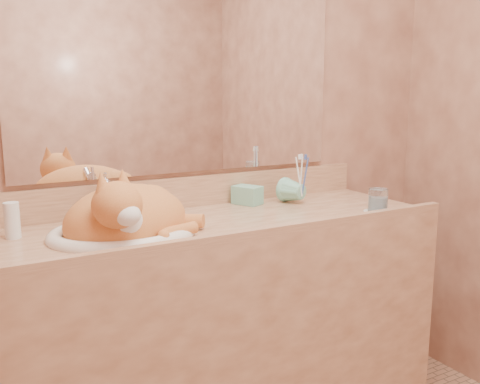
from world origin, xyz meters
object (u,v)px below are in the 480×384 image
vanity_counter (219,334)px  sink_basin (123,213)px  water_glass (378,200)px  toothbrush_cup (302,193)px  soap_dispenser (259,185)px  cat (128,214)px

vanity_counter → sink_basin: bearing=-176.7°
water_glass → vanity_counter: bearing=160.8°
vanity_counter → water_glass: water_glass is taller
vanity_counter → toothbrush_cup: (0.42, 0.07, 0.47)m
sink_basin → soap_dispenser: bearing=29.1°
sink_basin → toothbrush_cup: sink_basin is taller
cat → toothbrush_cup: cat is taller
sink_basin → water_glass: 0.93m
sink_basin → water_glass: size_ratio=5.57×
vanity_counter → cat: cat is taller
water_glass → cat: bearing=169.8°
soap_dispenser → water_glass: (0.31, -0.34, -0.03)m
sink_basin → cat: bearing=-41.2°
cat → water_glass: bearing=-30.3°
toothbrush_cup → cat: bearing=-171.8°
sink_basin → cat: (0.01, -0.01, -0.00)m
soap_dispenser → toothbrush_cup: size_ratio=1.62×
soap_dispenser → vanity_counter: bearing=-175.6°
vanity_counter → cat: bearing=-174.3°
soap_dispenser → toothbrush_cup: (0.16, -0.07, -0.04)m
cat → toothbrush_cup: size_ratio=4.15×
vanity_counter → water_glass: size_ratio=19.20×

